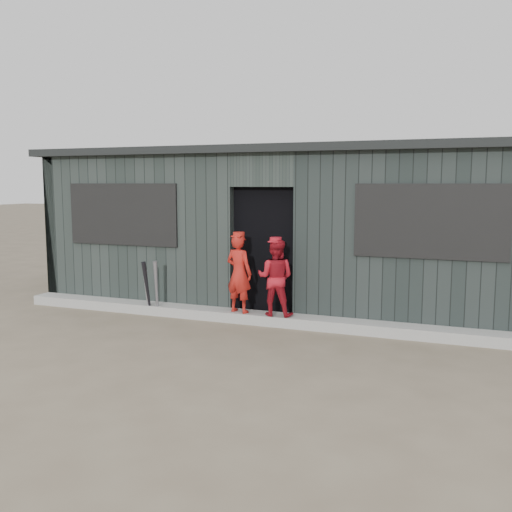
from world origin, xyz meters
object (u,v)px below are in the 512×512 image
at_px(bat_mid, 156,288).
at_px(dugout, 292,228).
at_px(player_red_left, 239,273).
at_px(player_red_right, 275,277).
at_px(player_grey_back, 310,274).
at_px(bat_left, 147,292).
at_px(bat_right, 147,289).

height_order(bat_mid, dugout, dugout).
bearing_deg(player_red_left, dugout, -84.56).
relative_size(player_red_right, player_grey_back, 0.83).
bearing_deg(bat_left, bat_right, -54.77).
xyz_separation_m(bat_left, player_red_left, (1.52, 0.10, 0.37)).
xyz_separation_m(bat_mid, dugout, (1.61, 1.83, 0.85)).
distance_m(bat_right, dugout, 2.71).
relative_size(player_grey_back, dugout, 0.16).
xyz_separation_m(bat_left, bat_right, (0.04, -0.05, 0.07)).
bearing_deg(player_red_right, dugout, -83.53).
height_order(player_red_right, dugout, dugout).
distance_m(bat_right, player_red_right, 2.07).
height_order(bat_left, bat_mid, bat_mid).
relative_size(bat_left, player_red_left, 0.62).
relative_size(bat_left, bat_mid, 0.83).
xyz_separation_m(player_red_left, dugout, (0.26, 1.74, 0.55)).
distance_m(bat_mid, dugout, 2.58).
xyz_separation_m(bat_mid, bat_right, (-0.13, -0.06, -0.00)).
bearing_deg(bat_mid, bat_left, -177.73).
xyz_separation_m(player_grey_back, dugout, (-0.63, 1.03, 0.61)).
distance_m(bat_right, player_red_left, 1.52).
bearing_deg(bat_right, player_grey_back, 20.03).
bearing_deg(bat_left, player_red_right, 2.75).
bearing_deg(bat_left, bat_mid, 2.27).
distance_m(player_red_left, player_red_right, 0.57).
height_order(player_red_left, player_grey_back, player_grey_back).
xyz_separation_m(bat_right, player_red_left, (1.48, 0.15, 0.30)).
bearing_deg(bat_left, player_grey_back, 18.57).
height_order(bat_right, player_red_left, player_red_left).
height_order(bat_mid, player_red_right, player_red_right).
bearing_deg(player_red_left, bat_left, 17.58).
relative_size(bat_right, player_grey_back, 0.65).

